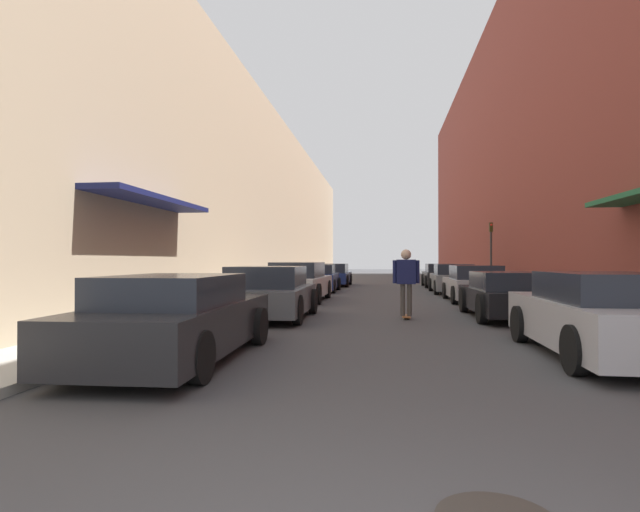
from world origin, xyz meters
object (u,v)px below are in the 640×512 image
at_px(parked_car_left_3, 318,278).
at_px(traffic_light, 491,247).
at_px(parked_car_left_2, 299,282).
at_px(parked_car_right_1, 506,295).
at_px(parked_car_left_4, 333,275).
at_px(parked_car_right_4, 441,276).
at_px(parked_car_left_0, 178,318).
at_px(parked_car_right_2, 475,284).
at_px(parked_car_right_3, 453,279).
at_px(parked_car_right_0, 601,316).
at_px(parked_car_left_1, 269,293).
at_px(skateboarder, 406,276).

bearing_deg(parked_car_left_3, traffic_light, 10.36).
distance_m(parked_car_left_2, parked_car_right_1, 7.75).
relative_size(parked_car_left_3, parked_car_left_4, 0.94).
bearing_deg(parked_car_right_1, parked_car_left_4, 111.18).
xyz_separation_m(parked_car_left_3, parked_car_right_4, (6.23, 4.82, 0.01)).
relative_size(parked_car_left_0, parked_car_right_4, 1.18).
xyz_separation_m(parked_car_right_1, parked_car_right_2, (0.13, 5.20, 0.04)).
distance_m(parked_car_right_3, traffic_light, 3.12).
bearing_deg(parked_car_right_4, parked_car_right_0, -89.59).
bearing_deg(parked_car_right_0, parked_car_right_4, 90.41).
distance_m(parked_car_left_1, parked_car_right_2, 8.63).
bearing_deg(parked_car_left_4, parked_car_left_0, -90.15).
relative_size(parked_car_right_0, parked_car_right_4, 1.09).
bearing_deg(parked_car_left_3, parked_car_right_4, 37.69).
bearing_deg(parked_car_left_1, skateboarder, 7.32).
bearing_deg(parked_car_right_2, traffic_light, 73.66).
bearing_deg(parked_car_left_1, parked_car_right_0, -35.00).
bearing_deg(parked_car_right_0, parked_car_left_0, -171.16).
height_order(parked_car_left_2, parked_car_right_0, parked_car_left_2).
distance_m(parked_car_left_4, parked_car_right_4, 6.13).
xyz_separation_m(parked_car_right_0, skateboarder, (-2.72, 4.77, 0.45)).
relative_size(parked_car_left_4, skateboarder, 2.58).
height_order(parked_car_right_0, parked_car_right_1, parked_car_right_0).
bearing_deg(parked_car_left_0, skateboarder, 58.02).
relative_size(parked_car_left_0, skateboarder, 2.63).
relative_size(parked_car_right_2, traffic_light, 1.26).
xyz_separation_m(parked_car_right_3, traffic_light, (2.06, 1.82, 1.48)).
relative_size(parked_car_left_1, traffic_light, 1.25).
height_order(parked_car_left_1, traffic_light, traffic_light).
distance_m(parked_car_right_0, parked_car_right_2, 10.41).
bearing_deg(parked_car_right_0, skateboarder, 119.66).
distance_m(parked_car_right_4, skateboarder, 15.76).
bearing_deg(parked_car_right_1, traffic_light, 80.07).
xyz_separation_m(parked_car_right_3, skateboarder, (-2.55, -10.42, 0.45)).
height_order(parked_car_right_2, skateboarder, skateboarder).
bearing_deg(skateboarder, parked_car_left_4, 102.38).
bearing_deg(parked_car_right_2, skateboarder, -115.36).
distance_m(parked_car_right_0, parked_car_right_4, 20.32).
height_order(parked_car_left_4, parked_car_right_0, parked_car_right_0).
relative_size(parked_car_left_3, parked_car_right_4, 1.08).
relative_size(parked_car_left_0, parked_car_left_4, 1.02).
xyz_separation_m(parked_car_left_4, parked_car_right_4, (6.11, -0.56, 0.00)).
bearing_deg(parked_car_right_1, parked_car_left_1, -171.71).
distance_m(parked_car_right_3, skateboarder, 10.74).
distance_m(parked_car_right_2, parked_car_right_3, 4.79).
distance_m(parked_car_left_1, parked_car_right_1, 6.06).
relative_size(parked_car_left_4, parked_car_right_1, 1.06).
relative_size(parked_car_right_1, skateboarder, 2.42).
bearing_deg(parked_car_right_4, skateboarder, -99.40).
xyz_separation_m(parked_car_left_1, parked_car_right_1, (6.00, 0.87, -0.05)).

